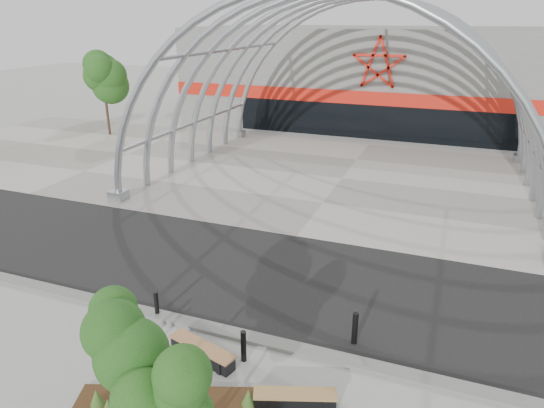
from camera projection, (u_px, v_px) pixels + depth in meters
ground at (225, 328)px, 14.77m from camera, size 140.00×140.00×0.00m
road at (267, 274)px, 17.82m from camera, size 140.00×7.00×0.02m
forecourt at (342, 179)px, 28.27m from camera, size 60.00×17.00×0.04m
kerb at (222, 331)px, 14.53m from camera, size 60.00×0.50×0.12m
arena_building at (391, 76)px, 42.47m from camera, size 34.00×15.24×8.00m
vault_canopy at (342, 179)px, 28.27m from camera, size 20.80×15.80×20.36m
planting_bed at (173, 407)px, 11.61m from camera, size 5.23×3.11×0.53m
street_tree_0 at (122, 341)px, 10.15m from camera, size 1.53×1.53×3.50m
street_tree_1 at (167, 392)px, 9.06m from camera, size 1.36×1.36×3.22m
bench_0 at (202, 352)px, 13.36m from camera, size 2.18×1.02×0.45m
bench_1 at (295, 400)px, 11.72m from camera, size 2.05×1.08×0.42m
bollard_0 at (157, 304)px, 15.18m from camera, size 0.14×0.14×0.87m
bollard_1 at (134, 337)px, 13.61m from camera, size 0.15×0.15×0.92m
bollard_2 at (132, 350)px, 13.08m from camera, size 0.15×0.15×0.91m
bollard_3 at (244, 346)px, 13.20m from camera, size 0.15×0.15×0.95m
bollard_4 at (355, 329)px, 13.89m from camera, size 0.16×0.16×1.02m
bg_tree_0 at (103, 75)px, 37.14m from camera, size 3.00×3.00×6.45m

